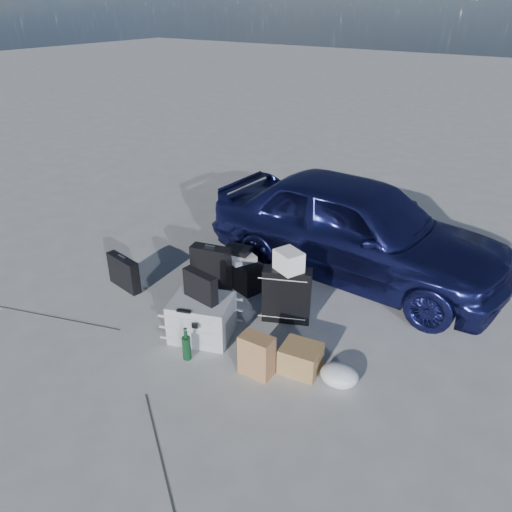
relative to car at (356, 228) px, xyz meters
The scene contains 15 objects.
ground 2.44m from the car, 109.10° to the right, with size 60.00×60.00×0.00m, color #AAA9A5.
car is the anchor object (origin of this frame).
pelican_case 2.19m from the car, 108.28° to the right, with size 0.58×0.47×0.42m, color #A3A5A8.
laptop_bag 2.14m from the car, 108.62° to the right, with size 0.39×0.10×0.29m, color black.
briefcase 2.78m from the car, 137.98° to the right, with size 0.50×0.11×0.39m, color black.
suitcase_left 1.78m from the car, 130.03° to the right, with size 0.45×0.16×0.58m, color black.
suitcase_right 1.36m from the car, 95.95° to the right, with size 0.50×0.18×0.60m, color black.
white_carton 1.33m from the car, 95.52° to the right, with size 0.27×0.21×0.21m, color white.
duffel_bag 1.47m from the car, 134.55° to the right, with size 0.66×0.28×0.33m, color black.
flat_box_white 1.43m from the car, 135.22° to the right, with size 0.38×0.29×0.07m, color white.
flat_box_black 1.43m from the car, 136.06° to the right, with size 0.30×0.21×0.06m, color black.
kraft_bag 2.24m from the car, 87.57° to the right, with size 0.30×0.18×0.40m, color #986842.
cardboard_box 2.03m from the car, 78.41° to the right, with size 0.34×0.30×0.26m, color olive.
plastic_bag 2.12m from the car, 68.01° to the right, with size 0.34×0.29×0.19m, color silver.
green_bottle 2.51m from the car, 103.15° to the right, with size 0.08×0.08×0.33m, color black.
Camera 1 is at (2.88, -2.87, 3.04)m, focal length 35.00 mm.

